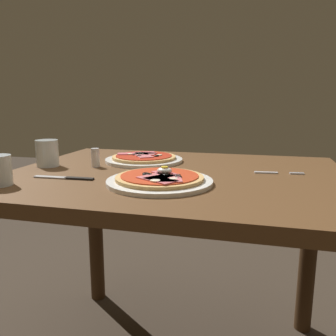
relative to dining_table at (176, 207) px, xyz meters
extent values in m
cube|color=brown|center=(0.00, 0.00, 0.10)|extent=(1.11, 0.87, 0.04)
cylinder|color=#3C2715|center=(-0.49, 0.37, -0.28)|extent=(0.07, 0.07, 0.72)
cylinder|color=#3C2715|center=(0.49, 0.37, -0.28)|extent=(0.07, 0.07, 0.72)
cylinder|color=white|center=(-0.01, -0.16, 0.13)|extent=(0.31, 0.31, 0.01)
cylinder|color=tan|center=(-0.01, -0.16, 0.14)|extent=(0.25, 0.25, 0.01)
cylinder|color=red|center=(-0.01, -0.16, 0.15)|extent=(0.22, 0.22, 0.00)
torus|color=black|center=(-0.05, -0.16, 0.15)|extent=(0.02, 0.02, 0.00)
torus|color=black|center=(0.01, -0.16, 0.15)|extent=(0.02, 0.02, 0.00)
torus|color=black|center=(0.05, -0.18, 0.15)|extent=(0.02, 0.02, 0.00)
torus|color=black|center=(-0.05, -0.17, 0.15)|extent=(0.02, 0.02, 0.00)
torus|color=black|center=(0.04, -0.16, 0.15)|extent=(0.02, 0.02, 0.00)
torus|color=black|center=(-0.04, -0.17, 0.15)|extent=(0.02, 0.02, 0.00)
cube|color=#D16B70|center=(0.03, -0.20, 0.15)|extent=(0.09, 0.10, 0.00)
cube|color=#C65B66|center=(0.01, -0.22, 0.15)|extent=(0.11, 0.10, 0.00)
cube|color=#D16B70|center=(-0.01, -0.19, 0.15)|extent=(0.11, 0.11, 0.00)
cube|color=#C65B66|center=(0.00, -0.14, 0.15)|extent=(0.09, 0.09, 0.00)
cylinder|color=beige|center=(0.00, -0.24, 0.15)|extent=(0.03, 0.03, 0.00)
cylinder|color=beige|center=(0.04, -0.21, 0.15)|extent=(0.02, 0.02, 0.00)
ellipsoid|color=white|center=(0.00, -0.15, 0.16)|extent=(0.04, 0.03, 0.02)
cylinder|color=yellow|center=(0.00, -0.15, 0.17)|extent=(0.02, 0.02, 0.00)
cylinder|color=white|center=(-0.16, 0.16, 0.13)|extent=(0.30, 0.30, 0.01)
cylinder|color=tan|center=(-0.16, 0.16, 0.14)|extent=(0.25, 0.25, 0.01)
cylinder|color=#B72D19|center=(-0.16, 0.16, 0.15)|extent=(0.22, 0.22, 0.00)
torus|color=black|center=(-0.19, 0.20, 0.15)|extent=(0.02, 0.02, 0.00)
torus|color=black|center=(-0.11, 0.15, 0.15)|extent=(0.02, 0.02, 0.00)
torus|color=black|center=(-0.18, 0.18, 0.15)|extent=(0.02, 0.02, 0.00)
torus|color=black|center=(-0.17, 0.13, 0.15)|extent=(0.02, 0.02, 0.00)
torus|color=black|center=(-0.20, 0.16, 0.15)|extent=(0.02, 0.02, 0.00)
torus|color=black|center=(-0.18, 0.16, 0.15)|extent=(0.02, 0.02, 0.00)
cube|color=#D16B70|center=(-0.16, 0.19, 0.15)|extent=(0.07, 0.05, 0.00)
cube|color=#C65B66|center=(-0.18, 0.21, 0.15)|extent=(0.10, 0.09, 0.00)
cube|color=#D16B70|center=(-0.16, 0.14, 0.15)|extent=(0.10, 0.11, 0.00)
cube|color=#C65B66|center=(-0.23, 0.17, 0.15)|extent=(0.10, 0.07, 0.00)
cylinder|color=beige|center=(-0.10, 0.17, 0.15)|extent=(0.02, 0.02, 0.00)
cylinder|color=beige|center=(-0.22, 0.16, 0.15)|extent=(0.02, 0.02, 0.00)
cylinder|color=silver|center=(-0.47, -0.01, 0.17)|extent=(0.08, 0.08, 0.10)
cylinder|color=silver|center=(-0.47, -0.01, 0.15)|extent=(0.07, 0.07, 0.05)
cube|color=silver|center=(0.29, 0.06, 0.12)|extent=(0.08, 0.02, 0.00)
cube|color=silver|center=(0.39, 0.06, 0.12)|extent=(0.04, 0.01, 0.00)
cube|color=silver|center=(0.39, 0.07, 0.12)|extent=(0.04, 0.01, 0.00)
cube|color=silver|center=(0.39, 0.07, 0.12)|extent=(0.04, 0.01, 0.00)
cube|color=silver|center=(0.39, 0.07, 0.12)|extent=(0.04, 0.01, 0.00)
cube|color=silver|center=(-0.35, -0.18, 0.13)|extent=(0.11, 0.02, 0.00)
cube|color=black|center=(-0.26, -0.17, 0.13)|extent=(0.09, 0.02, 0.01)
cylinder|color=white|center=(-0.30, 0.02, 0.15)|extent=(0.03, 0.03, 0.05)
cylinder|color=silver|center=(-0.30, 0.02, 0.18)|extent=(0.03, 0.03, 0.01)
camera|label=1|loc=(0.25, -1.09, 0.36)|focal=36.67mm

